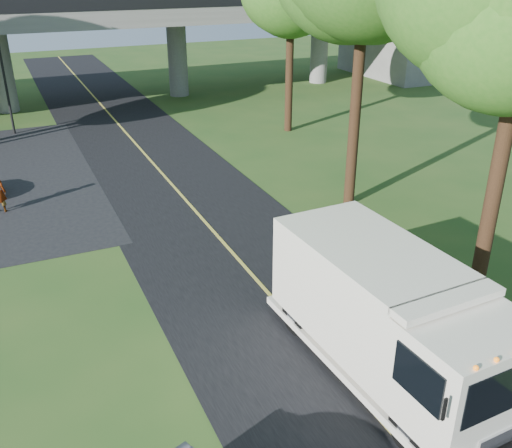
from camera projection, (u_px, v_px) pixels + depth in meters
ground at (335, 369)px, 14.34m from camera, size 120.00×120.00×0.00m
road at (202, 219)px, 22.58m from camera, size 7.00×90.00×0.02m
lane_line at (202, 218)px, 22.58m from camera, size 0.12×90.00×0.01m
overpass at (91, 36)px, 38.81m from camera, size 54.00×10.00×7.30m
traffic_signal at (5, 79)px, 32.19m from camera, size 0.18×0.22×5.20m
step_van at (388, 313)px, 13.62m from camera, size 3.01×7.48×3.10m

